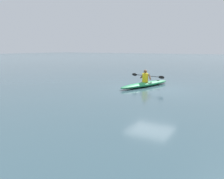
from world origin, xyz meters
name	(u,v)px	position (x,y,z in m)	size (l,w,h in m)	color
ground_plane	(152,88)	(0.00, 0.00, 0.00)	(160.00, 160.00, 0.00)	#334C56
kayak	(145,84)	(0.59, -0.51, 0.13)	(1.77, 4.27, 0.26)	#19723F
kayaker	(145,77)	(0.60, -0.49, 0.58)	(2.32, 0.70, 0.75)	yellow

